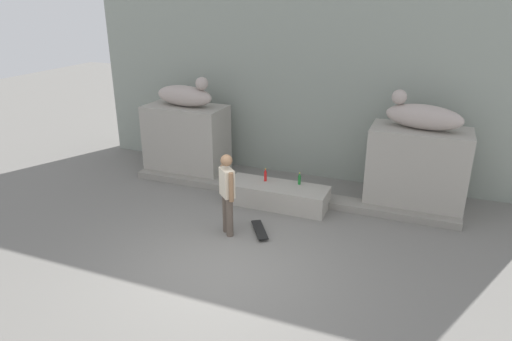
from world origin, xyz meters
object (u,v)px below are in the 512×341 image
skater (227,191)px  bottle_red (265,176)px  statue_reclining_right (422,116)px  statue_reclining_left (185,95)px  skateboard (260,230)px  bottle_green (299,180)px

skater → bottle_red: skater is taller
statue_reclining_right → skater: size_ratio=1.01×
statue_reclining_left → statue_reclining_right: (5.65, 0.01, 0.00)m
statue_reclining_right → skater: 4.37m
skateboard → bottle_red: bottle_red is taller
statue_reclining_right → bottle_red: size_ratio=5.52×
statue_reclining_right → bottle_red: (-3.16, -0.88, -1.50)m
skater → skateboard: skater is taller
statue_reclining_left → bottle_green: bearing=-7.3°
statue_reclining_right → skateboard: size_ratio=2.15×
skateboard → bottle_red: 1.66m
skateboard → bottle_green: 1.72m
skater → bottle_red: bearing=129.7°
skater → bottle_red: 1.79m
skater → bottle_green: (0.91, 1.86, -0.33)m
statue_reclining_left → statue_reclining_right: 5.65m
bottle_red → skater: bearing=-94.2°
statue_reclining_right → bottle_green: statue_reclining_right is taller
skater → statue_reclining_right: bearing=82.6°
skateboard → statue_reclining_left: bearing=-161.4°
skateboard → statue_reclining_right: bearing=98.6°
skateboard → bottle_green: bottle_green is taller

